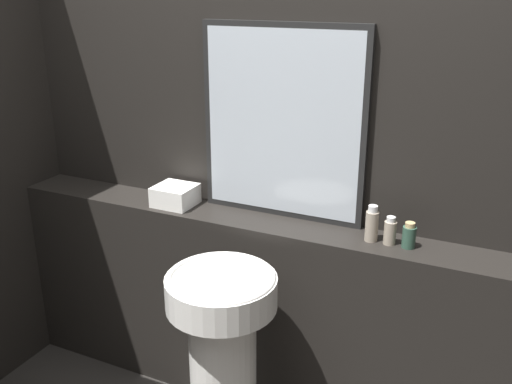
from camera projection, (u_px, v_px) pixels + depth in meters
name	position (u px, v px, depth m)	size (l,w,h in m)	color
wall_back	(270.00, 146.00, 2.55)	(8.00, 0.06, 2.50)	black
vanity_counter	(256.00, 312.00, 2.69)	(2.49, 0.24, 0.95)	black
pedestal_sink	(223.00, 356.00, 2.28)	(0.43, 0.43, 0.90)	white
mirror	(282.00, 124.00, 2.43)	(0.74, 0.03, 0.84)	black
towel_stack	(175.00, 195.00, 2.68)	(0.18, 0.17, 0.09)	white
shampoo_bottle	(372.00, 225.00, 2.29)	(0.05, 0.05, 0.15)	gray
conditioner_bottle	(390.00, 231.00, 2.27)	(0.05, 0.05, 0.12)	gray
lotion_bottle	(409.00, 236.00, 2.24)	(0.05, 0.05, 0.11)	#2D4C3D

